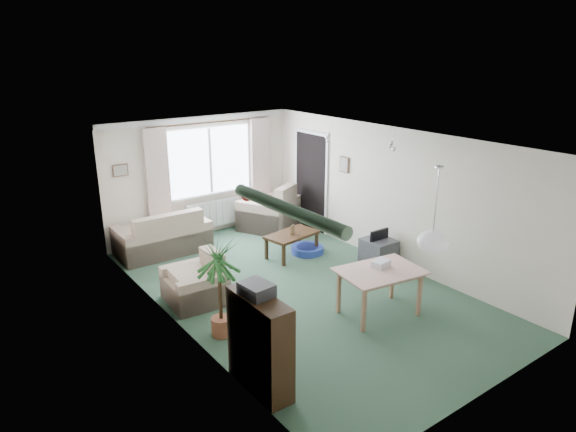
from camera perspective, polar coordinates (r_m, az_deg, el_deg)
ground at (r=8.22m, az=1.25°, el=-8.17°), size 6.50×6.50×0.00m
window at (r=10.43m, az=-8.71°, el=6.10°), size 1.80×0.03×1.30m
curtain_rod at (r=10.23m, az=-8.70°, el=10.24°), size 2.60×0.03×0.03m
curtain_left at (r=9.93m, az=-14.25°, el=3.76°), size 0.45×0.08×2.00m
curtain_right at (r=10.96m, az=-3.06°, el=5.63°), size 0.45×0.08×2.00m
radiator at (r=10.68m, az=-8.33°, el=0.28°), size 1.20×0.10×0.55m
doorway at (r=10.65m, az=2.58°, el=3.78°), size 0.03×0.95×2.00m
pendant_lamp at (r=6.26m, az=15.75°, el=-2.79°), size 0.36×0.36×0.36m
tinsel_garland at (r=4.58m, az=-0.16°, el=0.80°), size 1.60×1.60×0.12m
bauble_cluster_a at (r=9.00m, az=4.48°, el=9.00°), size 0.20×0.20×0.20m
bauble_cluster_b at (r=8.35m, az=11.47°, el=7.99°), size 0.20×0.20×0.20m
wall_picture_back at (r=9.74m, az=-18.14°, el=4.85°), size 0.28×0.03×0.22m
wall_picture_right at (r=9.79m, az=6.28°, el=5.70°), size 0.03×0.24×0.30m
sofa at (r=9.78m, az=-13.82°, el=-1.66°), size 1.66×0.88×0.83m
armchair_corner at (r=10.79m, az=-2.17°, el=1.10°), size 1.42×1.39×0.96m
armchair_left at (r=7.82m, az=-10.35°, el=-6.83°), size 0.85×0.89×0.76m
coffee_table at (r=9.41m, az=0.43°, el=-3.20°), size 1.04×0.69×0.44m
photo_frame at (r=9.29m, az=0.50°, el=-1.52°), size 0.12×0.06×0.16m
bookshelf at (r=5.81m, az=-3.15°, el=-13.95°), size 0.31×0.92×1.12m
hifi_box at (r=5.55m, az=-3.52°, el=-8.14°), size 0.31×0.37×0.14m
houseplant at (r=6.77m, az=-7.58°, el=-8.01°), size 0.75×0.75×1.36m
dining_table at (r=7.49m, az=10.06°, el=-8.41°), size 1.15×0.86×0.66m
gift_box at (r=7.43m, az=10.27°, el=-5.31°), size 0.28×0.22×0.12m
tv_cube at (r=9.13m, az=10.00°, el=-4.02°), size 0.49×0.53×0.48m
pet_bed at (r=9.61m, az=2.15°, el=-3.73°), size 0.72×0.72×0.12m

